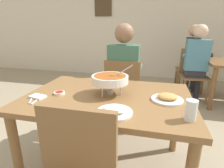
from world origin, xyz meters
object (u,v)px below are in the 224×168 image
Objects in this scene: dining_table_main at (108,106)px; patron_bg_right at (196,59)px; chair_bg_right at (193,71)px; rice_plate at (114,111)px; sauce_dish at (59,93)px; chair_bg_left at (193,66)px; appetizer_plate at (167,98)px; chair_diner_main at (123,90)px; drink_glass at (191,111)px; diner_main at (124,71)px; curry_bowl at (110,79)px; patron_bg_left at (193,54)px.

patron_bg_right is at bearing 61.65° from dining_table_main.
dining_table_main is 1.49× the size of chair_bg_right.
rice_plate reaches higher than sauce_dish.
chair_bg_left is at bearing 79.85° from chair_bg_right.
appetizer_plate is at bearing 5.06° from sauce_dish.
chair_diner_main is 6.92× the size of drink_glass.
rice_plate is at bearing -67.76° from dining_table_main.
patron_bg_right is at bearing -88.47° from chair_bg_right.
chair_diner_main is 0.94m from sauce_dish.
chair_diner_main is at bearing -128.74° from chair_bg_right.
diner_main reaches higher than drink_glass.
chair_bg_left is at bearing 82.36° from patron_bg_right.
appetizer_plate is (0.47, -0.78, 0.01)m from diner_main.
sauce_dish is at bearing -169.74° from dining_table_main.
chair_bg_left is (1.11, 1.71, 0.00)m from chair_diner_main.
chair_bg_left reaches higher than appetizer_plate.
chair_bg_left is 1.00× the size of chair_bg_right.
chair_diner_main is at bearing 96.73° from rice_plate.
sauce_dish is at bearing -125.78° from patron_bg_right.
appetizer_plate is at bearing 0.56° from dining_table_main.
curry_bowl is at bearing -118.44° from patron_bg_right.
diner_main is 1.54m from patron_bg_right.
patron_bg_left is (0.97, 2.79, -0.01)m from rice_plate.
patron_bg_right is (1.04, 1.14, 0.00)m from diner_main.
diner_main is at bearing 96.53° from rice_plate.
dining_table_main is 2.18m from patron_bg_right.
appetizer_plate is at bearing -104.04° from patron_bg_left.
drink_glass is 0.14× the size of chair_bg_left.
chair_bg_right reaches higher than rice_plate.
curry_bowl reaches higher than drink_glass.
chair_bg_left is (1.11, 1.68, -0.24)m from diner_main.
rice_plate is at bearing -83.47° from diner_main.
dining_table_main is 0.23m from curry_bowl.
chair_diner_main reaches higher than rice_plate.
chair_bg_right reaches higher than dining_table_main.
patron_bg_left is at bearing 79.69° from drink_glass.
chair_diner_main is at bearing -122.13° from patron_bg_left.
patron_bg_left reaches higher than chair_bg_right.
sauce_dish reaches higher than dining_table_main.
rice_plate is at bearing -71.42° from curry_bowl.
sauce_dish is at bearing -174.94° from appetizer_plate.
curry_bowl is 2.56× the size of drink_glass.
chair_diner_main is 1.22m from drink_glass.
chair_bg_left reaches higher than sauce_dish.
sauce_dish is at bearing -115.04° from diner_main.
chair_bg_left is (0.52, 2.74, -0.28)m from drink_glass.
curry_bowl is 2.15m from patron_bg_right.
patron_bg_left is (0.62, 2.48, -0.01)m from appetizer_plate.
patron_bg_left and patron_bg_right have the same top height.
curry_bowl is at bearing -89.02° from chair_diner_main.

